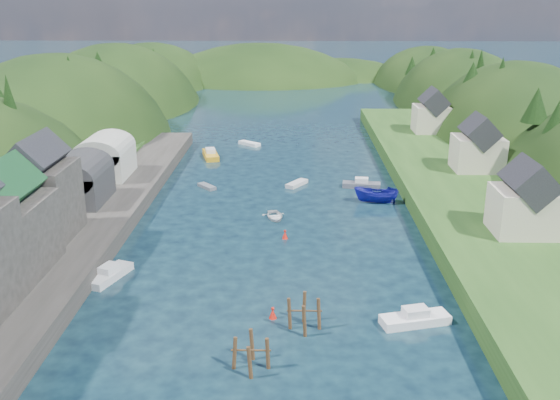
{
  "coord_description": "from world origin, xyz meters",
  "views": [
    {
      "loc": [
        1.55,
        -42.86,
        27.5
      ],
      "look_at": [
        0.0,
        28.0,
        4.0
      ],
      "focal_mm": 40.0,
      "sensor_mm": 36.0,
      "label": 1
    }
  ],
  "objects_px": {
    "piling_cluster_near": "(251,356)",
    "piling_cluster_far": "(304,317)",
    "channel_buoy_near": "(273,313)",
    "channel_buoy_far": "(285,235)"
  },
  "relations": [
    {
      "from": "piling_cluster_near",
      "to": "piling_cluster_far",
      "type": "relative_size",
      "value": 0.93
    },
    {
      "from": "piling_cluster_near",
      "to": "channel_buoy_far",
      "type": "bearing_deg",
      "value": 85.28
    },
    {
      "from": "channel_buoy_near",
      "to": "piling_cluster_far",
      "type": "bearing_deg",
      "value": -32.38
    },
    {
      "from": "piling_cluster_near",
      "to": "channel_buoy_near",
      "type": "bearing_deg",
      "value": 79.89
    },
    {
      "from": "piling_cluster_near",
      "to": "channel_buoy_near",
      "type": "xyz_separation_m",
      "value": [
        1.4,
        7.85,
        -0.57
      ]
    },
    {
      "from": "piling_cluster_near",
      "to": "channel_buoy_far",
      "type": "distance_m",
      "value": 27.02
    },
    {
      "from": "piling_cluster_far",
      "to": "channel_buoy_near",
      "type": "height_order",
      "value": "piling_cluster_far"
    },
    {
      "from": "channel_buoy_far",
      "to": "piling_cluster_near",
      "type": "bearing_deg",
      "value": -94.72
    },
    {
      "from": "piling_cluster_near",
      "to": "channel_buoy_far",
      "type": "xyz_separation_m",
      "value": [
        2.22,
        26.92,
        -0.57
      ]
    },
    {
      "from": "piling_cluster_near",
      "to": "piling_cluster_far",
      "type": "height_order",
      "value": "piling_cluster_far"
    }
  ]
}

